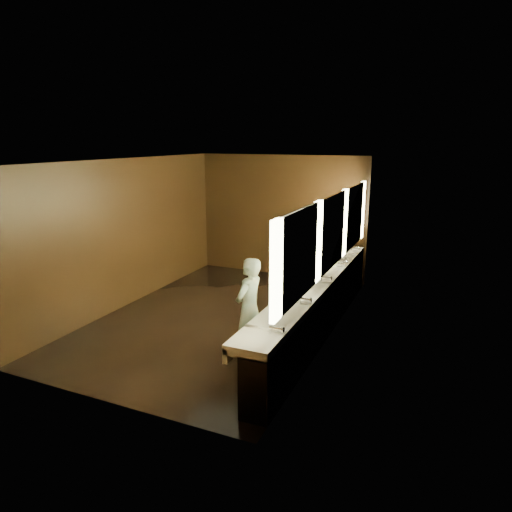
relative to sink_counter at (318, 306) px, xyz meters
The scene contains 10 objects.
floor 1.86m from the sink_counter, behind, with size 6.00×6.00×0.00m, color black.
ceiling 2.92m from the sink_counter, behind, with size 4.00×6.00×0.02m, color #2D2D2B.
wall_back 3.61m from the sink_counter, 120.87° to the left, with size 4.00×0.02×2.80m, color black.
wall_front 3.61m from the sink_counter, 120.87° to the right, with size 4.00×0.02×2.80m, color black.
wall_left 3.90m from the sink_counter, behind, with size 0.02×6.00×2.80m, color black.
wall_right 0.93m from the sink_counter, ahead, with size 0.02×6.00×2.80m, color black.
sink_counter is the anchor object (origin of this frame).
mirror_band 1.27m from the sink_counter, ahead, with size 0.06×5.03×1.15m.
person 1.38m from the sink_counter, 121.99° to the right, with size 0.55×0.36×1.51m, color #8ECCD4.
trash_bin 1.95m from the sink_counter, 96.47° to the right, with size 0.34×0.34×0.52m, color black.
Camera 1 is at (3.68, -6.84, 3.15)m, focal length 32.00 mm.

